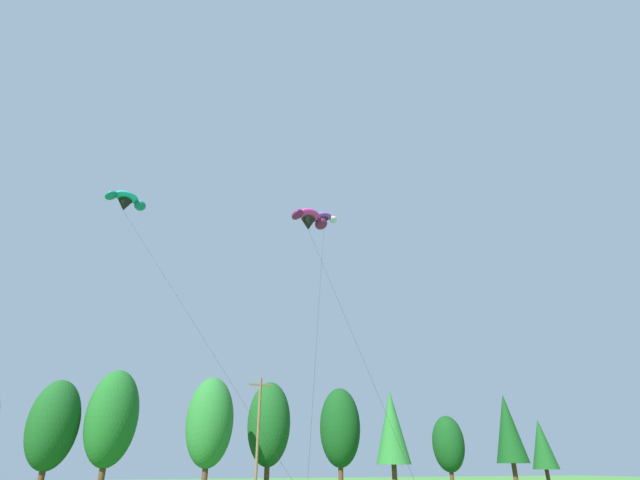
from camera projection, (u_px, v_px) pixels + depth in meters
The scene contains 13 objects.
treeline_tree_d at pixel (53, 424), 45.27m from camera, with size 4.64×4.64×10.50m.
treeline_tree_e at pixel (112, 418), 46.76m from camera, with size 4.96×4.96×11.69m.
treeline_tree_f at pixel (210, 422), 49.67m from camera, with size 4.90×4.90×11.49m.
treeline_tree_g at pixel (269, 424), 55.83m from camera, with size 5.04×5.04×12.01m.
treeline_tree_h at pixel (340, 427), 57.89m from camera, with size 4.94×4.94×11.64m.
treeline_tree_i at pixel (392, 427), 56.09m from camera, with size 4.05×4.05×11.12m.
treeline_tree_j at pixel (448, 444), 63.11m from camera, with size 4.21×4.21×8.93m.
treeline_tree_k at pixel (508, 428), 63.57m from camera, with size 4.18×4.18×11.73m.
treeline_tree_l at pixel (542, 444), 66.62m from camera, with size 3.54×3.54×8.81m.
utility_pole at pixel (258, 434), 42.96m from camera, with size 2.20×0.26×10.32m.
parafoil_kite_high_teal at pixel (126, 201), 41.59m from camera, with size 13.71×16.64×23.53m.
parafoil_kite_mid_magenta at pixel (309, 220), 37.60m from camera, with size 3.64×12.98×19.79m.
parafoil_kite_far_purple at pixel (324, 219), 42.85m from camera, with size 6.49×11.43×22.45m.
Camera 1 is at (-11.25, -1.66, 2.83)m, focal length 26.47 mm.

